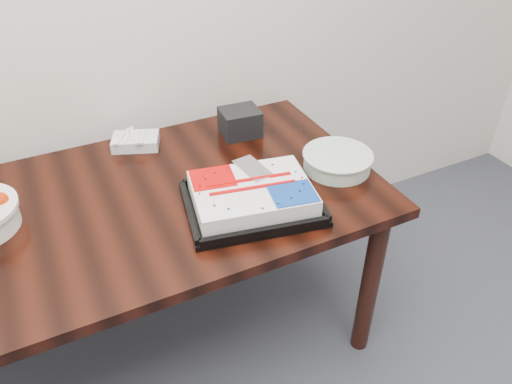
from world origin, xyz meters
name	(u,v)px	position (x,y,z in m)	size (l,w,h in m)	color
table	(119,227)	(0.00, 2.00, 0.66)	(1.80, 0.90, 0.75)	black
cake_tray	(252,197)	(0.41, 1.80, 0.79)	(0.49, 0.41, 0.09)	black
plate_stack	(337,161)	(0.79, 1.87, 0.78)	(0.25, 0.25, 0.06)	white
fork_bag	(136,141)	(0.17, 2.35, 0.77)	(0.20, 0.17, 0.05)	silver
napkin_box	(240,122)	(0.57, 2.26, 0.80)	(0.15, 0.13, 0.11)	black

